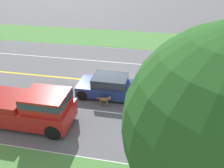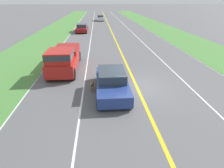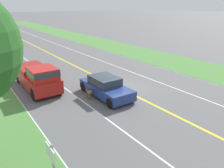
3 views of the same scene
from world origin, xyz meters
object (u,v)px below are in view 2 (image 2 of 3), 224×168
Objects in this scene: dog at (92,84)px; car_trailing_near at (82,28)px; pickup_truck at (64,58)px; car_trailing_mid at (100,18)px; ego_car at (112,82)px.

dog is 0.22× the size of car_trailing_near.
car_trailing_mid is at bearing -95.72° from pickup_truck.
pickup_truck is at bearing -48.92° from ego_car.
ego_car is at bearing 98.85° from car_trailing_near.
car_trailing_mid reaches higher than ego_car.
car_trailing_mid reaches higher than car_trailing_near.
pickup_truck is 18.53m from car_trailing_near.
pickup_truck is (2.28, -3.82, 0.56)m from dog.
pickup_truck is at bearing 84.28° from car_trailing_mid.
dog is (1.23, -0.20, -0.20)m from ego_car.
car_trailing_mid is (-3.58, -35.72, -0.36)m from pickup_truck.
pickup_truck reaches higher than dog.
dog is 39.56m from car_trailing_mid.
car_trailing_near is at bearing -81.15° from ego_car.
car_trailing_near is 17.56m from car_trailing_mid.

